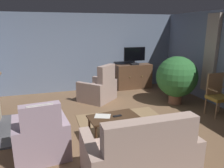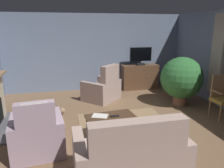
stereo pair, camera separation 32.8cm
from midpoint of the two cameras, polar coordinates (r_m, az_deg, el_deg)
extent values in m
cube|color=brown|center=(4.82, 0.44, -11.58)|extent=(6.62, 6.90, 0.04)
cube|color=slate|center=(7.48, -7.09, 8.24)|extent=(6.62, 0.10, 2.56)
cube|color=#B2A393|center=(6.60, 23.37, 7.42)|extent=(0.10, 0.44, 2.15)
cube|color=#8E704C|center=(4.75, 2.42, -11.63)|extent=(2.00, 2.07, 0.01)
cube|color=#4C4C51|center=(5.24, -27.74, -10.63)|extent=(0.50, 1.60, 0.04)
cube|color=#402A1C|center=(7.79, 4.41, -0.83)|extent=(1.21, 0.39, 0.06)
cube|color=brown|center=(7.69, 4.47, 2.02)|extent=(1.27, 0.45, 0.85)
sphere|color=tan|center=(7.38, 3.51, 1.84)|extent=(0.03, 0.03, 0.03)
sphere|color=tan|center=(7.55, 6.75, 2.06)|extent=(0.03, 0.03, 0.03)
cube|color=black|center=(7.56, 4.68, 5.31)|extent=(0.28, 0.20, 0.06)
cylinder|color=black|center=(7.55, 4.69, 5.84)|extent=(0.04, 0.04, 0.08)
cube|color=black|center=(7.51, 4.73, 7.90)|extent=(0.77, 0.05, 0.47)
cube|color=black|center=(7.48, 4.82, 7.88)|extent=(0.73, 0.01, 0.43)
cube|color=#422B19|center=(4.20, -1.91, -8.76)|extent=(0.99, 0.61, 0.03)
cylinder|color=#422B19|center=(4.62, 2.16, -9.59)|extent=(0.04, 0.04, 0.43)
cylinder|color=#422B19|center=(4.36, -8.20, -11.27)|extent=(0.04, 0.04, 0.43)
cylinder|color=#422B19|center=(4.28, 4.57, -11.71)|extent=(0.04, 0.04, 0.43)
cylinder|color=#422B19|center=(4.00, -6.62, -13.76)|extent=(0.04, 0.04, 0.43)
cube|color=black|center=(4.18, -0.85, -8.47)|extent=(0.17, 0.06, 0.02)
cube|color=silver|center=(4.21, -4.77, -8.48)|extent=(0.36, 0.32, 0.01)
cube|color=#BC9E8E|center=(3.34, 3.82, -19.90)|extent=(1.24, 0.91, 0.44)
cube|color=#BC9E8E|center=(2.78, 6.71, -14.97)|extent=(1.24, 0.20, 0.60)
cube|color=#BC9E8E|center=(3.13, -8.94, -20.22)|extent=(0.15, 0.91, 0.66)
cube|color=#BC9E8E|center=(3.55, 14.83, -15.96)|extent=(0.15, 0.91, 0.66)
cube|color=#A84C51|center=(3.06, 5.65, -15.83)|extent=(0.37, 0.18, 0.36)
cube|color=#AD93A3|center=(4.03, -20.45, -14.36)|extent=(0.68, 0.88, 0.44)
cube|color=#AD93A3|center=(3.52, -20.84, -9.52)|extent=(0.61, 0.24, 0.58)
cube|color=#AD93A3|center=(3.99, -25.91, -13.61)|extent=(0.22, 0.83, 0.64)
cube|color=#AD93A3|center=(4.00, -15.29, -12.47)|extent=(0.22, 0.83, 0.64)
cube|color=white|center=(3.38, -21.06, -7.07)|extent=(0.38, 0.06, 0.24)
cube|color=#A3897F|center=(6.48, -5.36, -2.51)|extent=(1.07, 1.08, 0.40)
cube|color=#A3897F|center=(6.16, -3.00, 1.84)|extent=(0.63, 0.59, 0.68)
cube|color=#A3897F|center=(6.14, -7.58, -2.58)|extent=(0.66, 0.70, 0.60)
cube|color=#A3897F|center=(6.77, -3.39, -0.82)|extent=(0.66, 0.70, 0.60)
cube|color=olive|center=(5.80, 25.03, -3.37)|extent=(0.50, 0.43, 0.08)
cube|color=#93704C|center=(5.87, 24.09, -0.13)|extent=(0.46, 0.04, 0.58)
cylinder|color=#93704C|center=(5.61, 24.34, -6.54)|extent=(0.04, 0.04, 0.41)
cylinder|color=#93704C|center=(5.87, 21.99, -5.37)|extent=(0.04, 0.04, 0.41)
cylinder|color=#93704C|center=(6.15, 25.17, -4.82)|extent=(0.04, 0.04, 0.41)
cylinder|color=#93704C|center=(5.60, 23.53, -1.49)|extent=(0.03, 0.34, 0.03)
cylinder|color=#99664C|center=(6.43, 14.94, -3.73)|extent=(0.36, 0.36, 0.27)
sphere|color=#2D6B33|center=(6.26, 15.33, 1.86)|extent=(1.15, 1.15, 1.15)
ellipsoid|color=#937A5B|center=(5.34, -17.19, -8.21)|extent=(0.43, 0.40, 0.19)
sphere|color=#937A5B|center=(5.48, -15.23, -7.15)|extent=(0.14, 0.14, 0.14)
cone|color=#937A5B|center=(5.48, -15.54, -6.42)|extent=(0.04, 0.04, 0.04)
cone|color=#937A5B|center=(5.43, -15.01, -6.59)|extent=(0.04, 0.04, 0.04)
cylinder|color=#937A5B|center=(5.22, -20.00, -9.47)|extent=(0.19, 0.17, 0.05)
camera|label=1|loc=(0.16, -91.99, -0.53)|focal=34.58mm
camera|label=2|loc=(0.16, 88.01, 0.53)|focal=34.58mm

